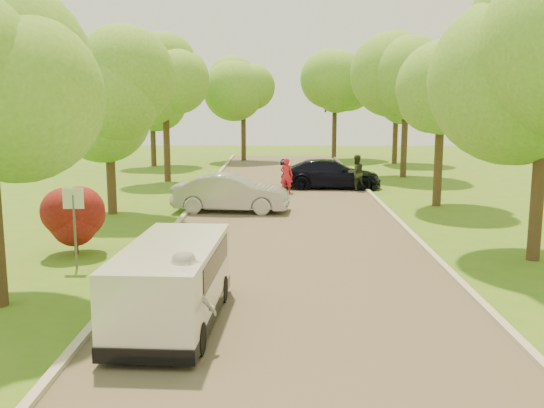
{
  "coord_description": "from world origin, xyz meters",
  "views": [
    {
      "loc": [
        -0.41,
        -11.67,
        4.42
      ],
      "look_at": [
        -0.59,
        6.71,
        1.3
      ],
      "focal_mm": 40.0,
      "sensor_mm": 36.0,
      "label": 1
    }
  ],
  "objects_px": {
    "dark_sedan": "(331,174)",
    "person_striped": "(287,176)",
    "minivan": "(173,283)",
    "person_olive": "(356,173)",
    "silver_sedan": "(231,193)",
    "skateboarder": "(185,299)",
    "longboard": "(186,346)",
    "street_sign": "(74,211)"
  },
  "relations": [
    {
      "from": "silver_sedan",
      "to": "person_olive",
      "type": "bearing_deg",
      "value": -39.42
    },
    {
      "from": "skateboarder",
      "to": "person_striped",
      "type": "bearing_deg",
      "value": -93.53
    },
    {
      "from": "street_sign",
      "to": "person_striped",
      "type": "distance_m",
      "value": 14.86
    },
    {
      "from": "person_olive",
      "to": "person_striped",
      "type": "bearing_deg",
      "value": -9.63
    },
    {
      "from": "minivan",
      "to": "person_striped",
      "type": "relative_size",
      "value": 2.62
    },
    {
      "from": "skateboarder",
      "to": "dark_sedan",
      "type": "bearing_deg",
      "value": -99.23
    },
    {
      "from": "street_sign",
      "to": "dark_sedan",
      "type": "distance_m",
      "value": 17.32
    },
    {
      "from": "minivan",
      "to": "silver_sedan",
      "type": "bearing_deg",
      "value": 92.07
    },
    {
      "from": "minivan",
      "to": "person_olive",
      "type": "distance_m",
      "value": 19.42
    },
    {
      "from": "person_striped",
      "to": "minivan",
      "type": "bearing_deg",
      "value": 98.47
    },
    {
      "from": "minivan",
      "to": "dark_sedan",
      "type": "distance_m",
      "value": 19.97
    },
    {
      "from": "person_olive",
      "to": "minivan",
      "type": "bearing_deg",
      "value": 50.48
    },
    {
      "from": "street_sign",
      "to": "minivan",
      "type": "bearing_deg",
      "value": -51.07
    },
    {
      "from": "dark_sedan",
      "to": "person_olive",
      "type": "height_order",
      "value": "person_olive"
    },
    {
      "from": "longboard",
      "to": "person_olive",
      "type": "distance_m",
      "value": 20.58
    },
    {
      "from": "dark_sedan",
      "to": "longboard",
      "type": "relative_size",
      "value": 5.76
    },
    {
      "from": "street_sign",
      "to": "skateboarder",
      "type": "height_order",
      "value": "street_sign"
    },
    {
      "from": "minivan",
      "to": "person_striped",
      "type": "bearing_deg",
      "value": 84.93
    },
    {
      "from": "longboard",
      "to": "street_sign",
      "type": "bearing_deg",
      "value": -52.67
    },
    {
      "from": "longboard",
      "to": "skateboarder",
      "type": "bearing_deg",
      "value": -150.79
    },
    {
      "from": "person_striped",
      "to": "person_olive",
      "type": "bearing_deg",
      "value": -151.57
    },
    {
      "from": "silver_sedan",
      "to": "person_olive",
      "type": "xyz_separation_m",
      "value": [
        5.79,
        5.9,
        0.14
      ]
    },
    {
      "from": "street_sign",
      "to": "longboard",
      "type": "relative_size",
      "value": 2.44
    },
    {
      "from": "longboard",
      "to": "person_striped",
      "type": "bearing_deg",
      "value": -93.53
    },
    {
      "from": "street_sign",
      "to": "person_striped",
      "type": "xyz_separation_m",
      "value": [
        5.81,
        13.65,
        -0.71
      ]
    },
    {
      "from": "person_olive",
      "to": "longboard",
      "type": "bearing_deg",
      "value": 52.8
    },
    {
      "from": "person_striped",
      "to": "person_olive",
      "type": "height_order",
      "value": "person_olive"
    },
    {
      "from": "dark_sedan",
      "to": "skateboarder",
      "type": "relative_size",
      "value": 2.99
    },
    {
      "from": "skateboarder",
      "to": "minivan",
      "type": "bearing_deg",
      "value": -68.84
    },
    {
      "from": "person_striped",
      "to": "silver_sedan",
      "type": "bearing_deg",
      "value": 82.42
    },
    {
      "from": "person_striped",
      "to": "person_olive",
      "type": "relative_size",
      "value": 0.95
    },
    {
      "from": "skateboarder",
      "to": "longboard",
      "type": "bearing_deg",
      "value": 29.21
    },
    {
      "from": "skateboarder",
      "to": "person_striped",
      "type": "relative_size",
      "value": 1.0
    },
    {
      "from": "street_sign",
      "to": "minivan",
      "type": "distance_m",
      "value": 5.3
    },
    {
      "from": "silver_sedan",
      "to": "minivan",
      "type": "bearing_deg",
      "value": -175.86
    },
    {
      "from": "street_sign",
      "to": "person_striped",
      "type": "height_order",
      "value": "street_sign"
    },
    {
      "from": "skateboarder",
      "to": "person_striped",
      "type": "xyz_separation_m",
      "value": [
        2.06,
        19.07,
        -0.12
      ]
    },
    {
      "from": "minivan",
      "to": "longboard",
      "type": "distance_m",
      "value": 1.6
    },
    {
      "from": "minivan",
      "to": "person_olive",
      "type": "bearing_deg",
      "value": 75.01
    },
    {
      "from": "longboard",
      "to": "skateboarder",
      "type": "xyz_separation_m",
      "value": [
        0.0,
        0.0,
        0.88
      ]
    },
    {
      "from": "silver_sedan",
      "to": "person_striped",
      "type": "relative_size",
      "value": 2.72
    },
    {
      "from": "dark_sedan",
      "to": "person_striped",
      "type": "xyz_separation_m",
      "value": [
        -2.29,
        -1.64,
        0.11
      ]
    }
  ]
}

